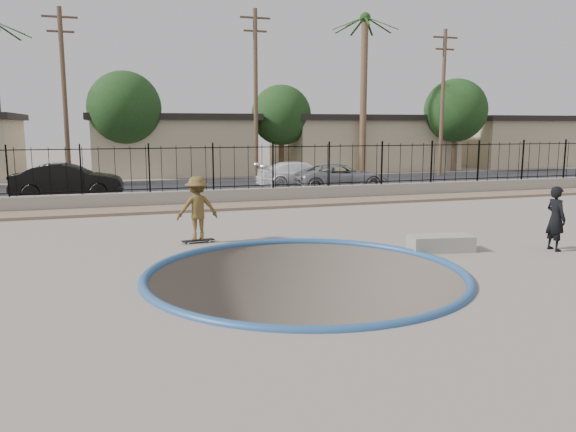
% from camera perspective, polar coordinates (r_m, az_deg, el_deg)
% --- Properties ---
extents(ground, '(120.00, 120.00, 2.20)m').
position_cam_1_polar(ground, '(24.79, -8.16, -0.84)').
color(ground, gray).
rests_on(ground, ground).
extents(bowl_pit, '(6.84, 6.84, 1.80)m').
position_cam_1_polar(bowl_pit, '(12.19, 1.80, -5.93)').
color(bowl_pit, '#463D36').
rests_on(bowl_pit, ground).
extents(coping_ring, '(7.04, 7.04, 0.20)m').
position_cam_1_polar(coping_ring, '(12.19, 1.80, -5.93)').
color(coping_ring, '#295185').
rests_on(coping_ring, ground).
extents(rock_strip, '(42.00, 1.60, 0.11)m').
position_cam_1_polar(rock_strip, '(21.88, -7.04, 0.92)').
color(rock_strip, '#877258').
rests_on(rock_strip, ground).
extents(retaining_wall, '(42.00, 0.45, 0.60)m').
position_cam_1_polar(retaining_wall, '(22.92, -7.55, 1.90)').
color(retaining_wall, gray).
rests_on(retaining_wall, ground).
extents(fence, '(40.00, 0.04, 1.80)m').
position_cam_1_polar(fence, '(22.80, -7.61, 4.89)').
color(fence, black).
rests_on(fence, retaining_wall).
extents(street, '(90.00, 8.00, 0.04)m').
position_cam_1_polar(street, '(29.54, -9.80, 2.92)').
color(street, black).
rests_on(street, ground).
extents(house_center, '(10.60, 8.60, 3.90)m').
position_cam_1_polar(house_center, '(38.82, -11.79, 7.23)').
color(house_center, tan).
rests_on(house_center, ground).
extents(house_east, '(12.60, 8.60, 3.90)m').
position_cam_1_polar(house_east, '(42.57, 7.46, 7.50)').
color(house_east, tan).
rests_on(house_east, ground).
extents(house_east_far, '(11.60, 8.60, 3.90)m').
position_cam_1_polar(house_east_far, '(50.09, 22.27, 7.14)').
color(house_east_far, tan).
rests_on(house_east_far, ground).
extents(palm_right, '(2.30, 2.30, 10.30)m').
position_cam_1_polar(palm_right, '(37.86, 7.76, 15.41)').
color(palm_right, brown).
rests_on(palm_right, ground).
extents(utility_pole_left, '(1.70, 0.24, 9.00)m').
position_cam_1_polar(utility_pole_left, '(31.21, -21.76, 11.35)').
color(utility_pole_left, '#473323').
rests_on(utility_pole_left, ground).
extents(utility_pole_mid, '(1.70, 0.24, 9.50)m').
position_cam_1_polar(utility_pole_mid, '(32.14, -3.30, 12.35)').
color(utility_pole_mid, '#473323').
rests_on(utility_pole_mid, ground).
extents(utility_pole_right, '(1.70, 0.24, 9.00)m').
position_cam_1_polar(utility_pole_right, '(36.96, 15.43, 11.24)').
color(utility_pole_right, '#473323').
rests_on(utility_pole_right, ground).
extents(street_tree_left, '(4.32, 4.32, 6.36)m').
position_cam_1_polar(street_tree_left, '(35.13, -16.28, 10.48)').
color(street_tree_left, '#473323').
rests_on(street_tree_left, ground).
extents(street_tree_mid, '(3.96, 3.96, 5.83)m').
position_cam_1_polar(street_tree_mid, '(37.72, -0.69, 10.20)').
color(street_tree_mid, '#473323').
rests_on(street_tree_mid, ground).
extents(street_tree_right, '(4.32, 4.32, 6.36)m').
position_cam_1_polar(street_tree_right, '(41.09, 16.67, 10.23)').
color(street_tree_right, '#473323').
rests_on(street_tree_right, ground).
extents(skater, '(1.14, 0.69, 1.72)m').
position_cam_1_polar(skater, '(15.44, -9.19, 0.44)').
color(skater, olive).
rests_on(skater, ground).
extents(skateboard, '(0.91, 0.32, 0.08)m').
position_cam_1_polar(skateboard, '(15.58, -9.12, -2.47)').
color(skateboard, black).
rests_on(skateboard, ground).
extents(videographer, '(0.41, 0.61, 1.66)m').
position_cam_1_polar(videographer, '(15.87, 25.54, -0.23)').
color(videographer, black).
rests_on(videographer, ground).
extents(concrete_ledge, '(1.69, 0.95, 0.40)m').
position_cam_1_polar(concrete_ledge, '(14.89, 15.26, -2.68)').
color(concrete_ledge, gray).
rests_on(concrete_ledge, ground).
extents(car_b, '(4.71, 1.98, 1.51)m').
position_cam_1_polar(car_b, '(26.20, -21.46, 3.33)').
color(car_b, black).
rests_on(car_b, street).
extents(car_c, '(4.66, 2.09, 1.33)m').
position_cam_1_polar(car_c, '(28.49, 1.36, 4.20)').
color(car_c, white).
rests_on(car_c, street).
extents(car_d, '(4.66, 2.35, 1.26)m').
position_cam_1_polar(car_d, '(27.80, 5.40, 3.97)').
color(car_d, gray).
rests_on(car_d, street).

